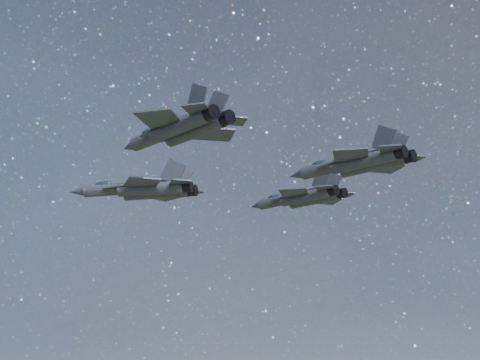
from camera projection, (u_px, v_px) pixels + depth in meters
The scene contains 4 objects.
jet_lead at pixel (143, 189), 83.80m from camera, with size 17.77×12.04×4.47m.
jet_left at pixel (303, 197), 96.28m from camera, with size 17.87×12.13×4.49m.
jet_right at pixel (179, 129), 68.17m from camera, with size 17.66×11.85×4.46m.
jet_slot at pixel (358, 163), 69.72m from camera, with size 15.91×10.86×4.00m.
Camera 1 is at (34.22, -70.82, 137.06)m, focal length 50.00 mm.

